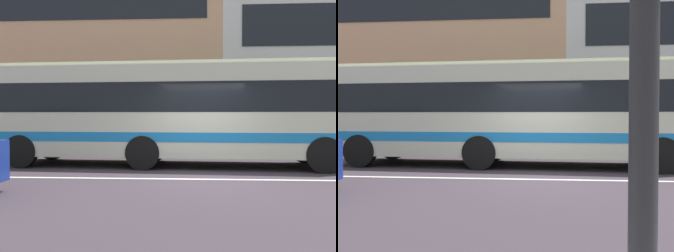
{
  "view_description": "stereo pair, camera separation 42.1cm",
  "coord_description": "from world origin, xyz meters",
  "views": [
    {
      "loc": [
        -0.19,
        -9.62,
        1.58
      ],
      "look_at": [
        -0.99,
        2.89,
        1.25
      ],
      "focal_mm": 41.51,
      "sensor_mm": 36.0,
      "label": 1
    },
    {
      "loc": [
        0.23,
        -9.59,
        1.58
      ],
      "look_at": [
        -0.99,
        2.89,
        1.25
      ],
      "focal_mm": 41.51,
      "sensor_mm": 36.0,
      "label": 2
    }
  ],
  "objects": [
    {
      "name": "ground_plane",
      "position": [
        0.0,
        0.0,
        0.0
      ],
      "size": [
        160.0,
        160.0,
        0.0
      ],
      "primitive_type": "plane",
      "color": "#3B323A"
    },
    {
      "name": "transit_bus",
      "position": [
        -0.91,
        2.68,
        1.76
      ],
      "size": [
        10.96,
        3.16,
        3.2
      ],
      "color": "beige",
      "rests_on": "ground_plane"
    },
    {
      "name": "lane_centre_line",
      "position": [
        0.0,
        0.0,
        0.0
      ],
      "size": [
        60.0,
        0.16,
        0.01
      ],
      "primitive_type": "cube",
      "color": "silver",
      "rests_on": "ground_plane"
    },
    {
      "name": "hedge_row_far",
      "position": [
        0.41,
        6.76,
        0.47
      ],
      "size": [
        14.41,
        1.1,
        0.94
      ],
      "primitive_type": "cube",
      "color": "#205316",
      "rests_on": "ground_plane"
    },
    {
      "name": "apartment_block_left",
      "position": [
        -8.96,
        15.72,
        6.93
      ],
      "size": [
        20.66,
        10.06,
        13.86
      ],
      "color": "tan",
      "rests_on": "ground_plane"
    }
  ]
}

